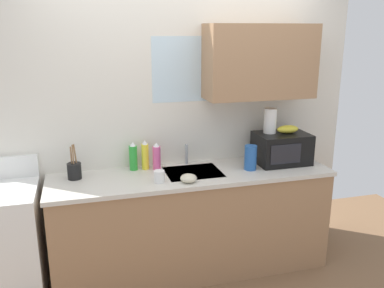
{
  "coord_description": "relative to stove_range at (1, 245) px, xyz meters",
  "views": [
    {
      "loc": [
        -0.87,
        -3.11,
        2.05
      ],
      "look_at": [
        0.0,
        0.0,
        1.15
      ],
      "focal_mm": 38.43,
      "sensor_mm": 36.0,
      "label": 1
    }
  ],
  "objects": [
    {
      "name": "small_bowl",
      "position": [
        1.44,
        -0.2,
        0.47
      ],
      "size": [
        0.13,
        0.13,
        0.06
      ],
      "primitive_type": "ellipsoid",
      "color": "beige",
      "rests_on": "counter_unit"
    },
    {
      "name": "mug_white",
      "position": [
        1.22,
        -0.14,
        0.49
      ],
      "size": [
        0.08,
        0.08,
        0.09
      ],
      "primitive_type": "cylinder",
      "color": "white",
      "rests_on": "counter_unit"
    },
    {
      "name": "dish_soap_bottle_green",
      "position": [
        1.06,
        0.21,
        0.56
      ],
      "size": [
        0.07,
        0.07,
        0.24
      ],
      "color": "green",
      "rests_on": "counter_unit"
    },
    {
      "name": "kitchen_wall_assembly",
      "position": [
        1.64,
        0.31,
        0.9
      ],
      "size": [
        3.12,
        0.42,
        2.5
      ],
      "color": "silver",
      "rests_on": "ground"
    },
    {
      "name": "stove_range",
      "position": [
        0.0,
        0.0,
        0.0
      ],
      "size": [
        0.6,
        0.6,
        1.08
      ],
      "color": "white",
      "rests_on": "ground"
    },
    {
      "name": "paper_towel_roll",
      "position": [
        2.26,
        0.1,
        0.82
      ],
      "size": [
        0.11,
        0.11,
        0.22
      ],
      "primitive_type": "cylinder",
      "color": "white",
      "rests_on": "microwave"
    },
    {
      "name": "dish_soap_bottle_yellow",
      "position": [
        1.17,
        0.2,
        0.56
      ],
      "size": [
        0.06,
        0.06,
        0.25
      ],
      "color": "yellow",
      "rests_on": "counter_unit"
    },
    {
      "name": "dish_soap_bottle_pink",
      "position": [
        1.26,
        0.17,
        0.55
      ],
      "size": [
        0.07,
        0.07,
        0.24
      ],
      "color": "#E55999",
      "rests_on": "counter_unit"
    },
    {
      "name": "microwave",
      "position": [
        2.36,
        0.04,
        0.58
      ],
      "size": [
        0.46,
        0.35,
        0.27
      ],
      "color": "black",
      "rests_on": "counter_unit"
    },
    {
      "name": "utensil_crock",
      "position": [
        0.58,
        0.12,
        0.51
      ],
      "size": [
        0.11,
        0.11,
        0.29
      ],
      "color": "black",
      "rests_on": "counter_unit"
    },
    {
      "name": "sink_faucet",
      "position": [
        1.54,
        0.24,
        0.53
      ],
      "size": [
        0.03,
        0.03,
        0.18
      ],
      "primitive_type": "cylinder",
      "color": "#B2B5BA",
      "rests_on": "counter_unit"
    },
    {
      "name": "counter_unit",
      "position": [
        1.52,
        -0.0,
        0.0
      ],
      "size": [
        2.35,
        0.63,
        0.9
      ],
      "color": "#9E7551",
      "rests_on": "ground"
    },
    {
      "name": "cereal_canister",
      "position": [
        2.02,
        -0.05,
        0.55
      ],
      "size": [
        0.1,
        0.1,
        0.21
      ],
      "primitive_type": "cylinder",
      "color": "#2659A5",
      "rests_on": "counter_unit"
    },
    {
      "name": "banana_bunch",
      "position": [
        2.41,
        0.05,
        0.75
      ],
      "size": [
        0.2,
        0.11,
        0.07
      ],
      "primitive_type": "ellipsoid",
      "color": "gold",
      "rests_on": "microwave"
    }
  ]
}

